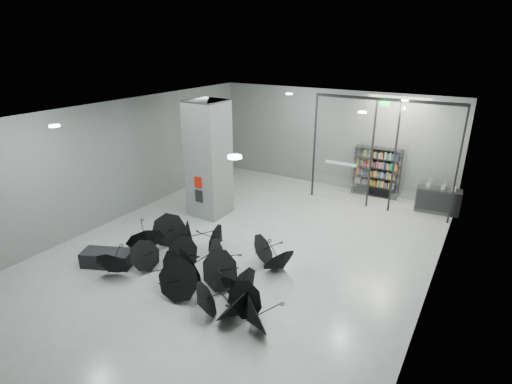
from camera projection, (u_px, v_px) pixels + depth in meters
The scene contains 10 objects.
room at pixel (236, 160), 10.48m from camera, with size 14.00×14.02×4.01m.
column at pixel (209, 159), 13.59m from camera, with size 1.20×1.20×4.00m, color slate.
fire_cabinet at pixel (198, 182), 13.33m from camera, with size 0.28×0.04×0.38m, color #A50A07.
info_panel at pixel (199, 196), 13.51m from camera, with size 0.30×0.03×0.42m, color black.
exit_sign at pixel (385, 104), 13.21m from camera, with size 0.30×0.06×0.15m, color #0CE533.
glass_partition at pixel (380, 151), 13.96m from camera, with size 5.06×0.08×4.00m.
bench at pixel (107, 258), 10.91m from camera, with size 1.35×0.58×0.43m, color black.
bookshelf at pixel (376, 172), 15.56m from camera, with size 1.77×0.35×1.95m, color black, non-canonical shape.
shop_counter at pixel (438, 200), 14.23m from camera, with size 1.48×0.59×0.89m, color black.
umbrella_cluster at pixel (200, 270), 10.19m from camera, with size 5.66×3.97×1.32m.
Camera 1 is at (5.66, -8.36, 5.82)m, focal length 27.91 mm.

